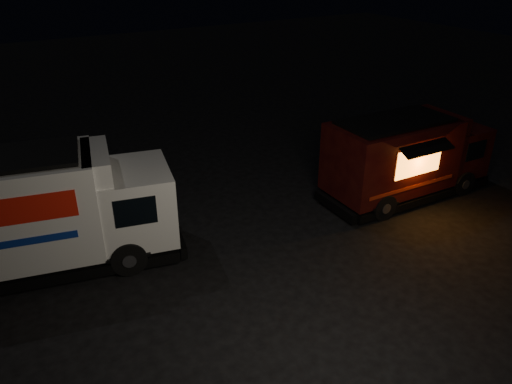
% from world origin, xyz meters
% --- Properties ---
extents(ground, '(80.00, 80.00, 0.00)m').
position_xyz_m(ground, '(0.00, 0.00, 0.00)').
color(ground, black).
rests_on(ground, ground).
extents(white_truck, '(7.53, 3.89, 3.25)m').
position_xyz_m(white_truck, '(-4.01, 3.44, 1.63)').
color(white_truck, silver).
rests_on(white_truck, ground).
extents(red_truck, '(6.15, 2.42, 2.83)m').
position_xyz_m(red_truck, '(7.40, 1.65, 1.42)').
color(red_truck, '#3D100B').
rests_on(red_truck, ground).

